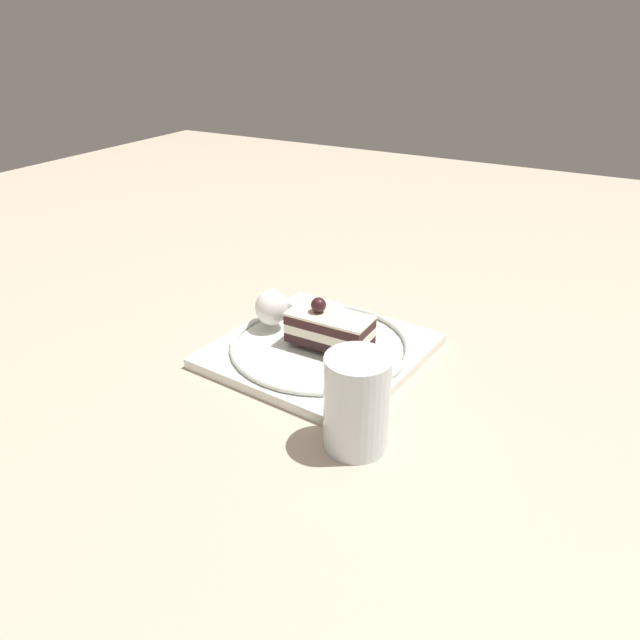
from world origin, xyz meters
TOP-DOWN VIEW (x-y plane):
  - ground_plane at (0.00, 0.00)m, footprint 2.40×2.40m
  - dessert_plate at (-0.02, 0.03)m, footprint 0.26×0.26m
  - cake_slice at (-0.03, 0.04)m, footprint 0.05×0.10m
  - whipped_cream_dollop at (-0.04, -0.05)m, footprint 0.04×0.04m
  - fork at (-0.09, -0.06)m, footprint 0.04×0.11m
  - drink_glass_near at (0.11, 0.14)m, footprint 0.06×0.06m

SIDE VIEW (x-z plane):
  - ground_plane at x=0.00m, z-range 0.00..0.00m
  - dessert_plate at x=-0.02m, z-range 0.00..0.02m
  - fork at x=-0.09m, z-range 0.02..0.02m
  - cake_slice at x=-0.03m, z-range 0.01..0.07m
  - whipped_cream_dollop at x=-0.04m, z-range 0.02..0.07m
  - drink_glass_near at x=0.11m, z-range -0.01..0.09m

